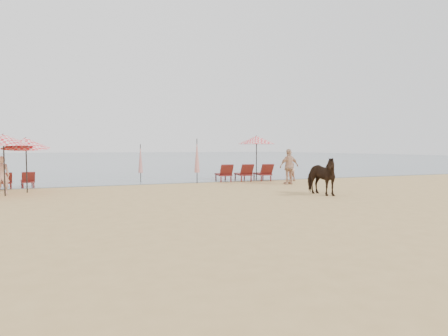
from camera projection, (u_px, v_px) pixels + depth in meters
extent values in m
plane|color=tan|center=(281.00, 212.00, 11.59)|extent=(120.00, 120.00, 0.00)
cube|color=#51606B|center=(109.00, 156.00, 86.28)|extent=(160.00, 140.00, 0.06)
cube|color=maroon|center=(5.00, 182.00, 18.11)|extent=(0.79, 1.31, 0.07)
cube|color=maroon|center=(5.00, 178.00, 17.54)|extent=(0.64, 0.50, 0.54)
cube|color=maroon|center=(28.00, 181.00, 18.62)|extent=(0.79, 1.31, 0.07)
cube|color=maroon|center=(28.00, 177.00, 18.04)|extent=(0.64, 0.50, 0.54)
cube|color=maroon|center=(223.00, 175.00, 22.11)|extent=(0.91, 1.63, 0.09)
cube|color=maroon|center=(227.00, 170.00, 21.29)|extent=(0.78, 0.59, 0.68)
cube|color=maroon|center=(243.00, 174.00, 22.39)|extent=(0.91, 1.63, 0.09)
cube|color=maroon|center=(247.00, 170.00, 21.57)|extent=(0.78, 0.59, 0.68)
cube|color=maroon|center=(262.00, 174.00, 22.68)|extent=(0.91, 1.63, 0.09)
cube|color=maroon|center=(267.00, 170.00, 21.86)|extent=(0.78, 0.59, 0.68)
cylinder|color=black|center=(4.00, 167.00, 15.25)|extent=(0.05, 0.05, 2.35)
cone|color=red|center=(3.00, 140.00, 15.19)|extent=(2.24, 2.24, 0.48)
sphere|color=black|center=(3.00, 135.00, 15.17)|extent=(0.09, 0.09, 0.09)
cylinder|color=black|center=(27.00, 167.00, 16.40)|extent=(0.05, 0.05, 2.23)
cone|color=red|center=(26.00, 143.00, 16.34)|extent=(1.97, 2.01, 0.67)
sphere|color=black|center=(26.00, 138.00, 16.33)|extent=(0.08, 0.08, 0.08)
cylinder|color=black|center=(256.00, 160.00, 22.52)|extent=(0.06, 0.06, 2.50)
cone|color=red|center=(257.00, 140.00, 22.46)|extent=(2.22, 2.22, 0.50)
sphere|color=black|center=(257.00, 136.00, 22.45)|extent=(0.09, 0.09, 0.09)
cylinder|color=black|center=(141.00, 163.00, 21.48)|extent=(0.05, 0.05, 2.19)
cone|color=red|center=(140.00, 158.00, 21.46)|extent=(0.27, 0.27, 1.64)
cylinder|color=black|center=(197.00, 161.00, 20.71)|extent=(0.05, 0.05, 2.48)
cone|color=red|center=(197.00, 156.00, 20.70)|extent=(0.30, 0.30, 1.86)
imported|color=black|center=(320.00, 176.00, 15.67)|extent=(1.11, 1.99, 1.59)
imported|color=tan|center=(2.00, 175.00, 15.86)|extent=(0.61, 0.42, 1.63)
imported|color=#DCA589|center=(290.00, 169.00, 22.16)|extent=(0.80, 0.68, 1.47)
imported|color=tan|center=(289.00, 167.00, 20.19)|extent=(1.12, 0.47, 1.91)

